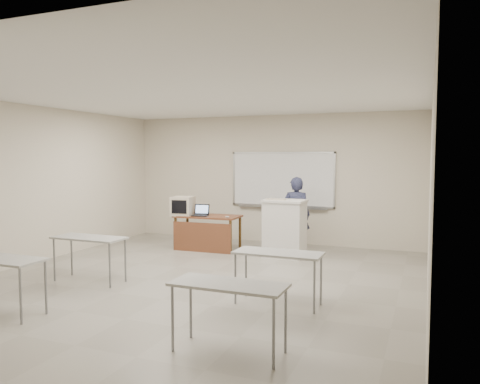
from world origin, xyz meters
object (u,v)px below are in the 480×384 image
at_px(podium, 285,228).
at_px(mouse, 227,217).
at_px(crt_monitor, 183,206).
at_px(keyboard, 276,199).
at_px(instructor_desk, 206,226).
at_px(laptop, 201,213).
at_px(whiteboard, 282,180).
at_px(presenter, 296,215).

height_order(podium, mouse, podium).
bearing_deg(podium, crt_monitor, -177.75).
relative_size(crt_monitor, keyboard, 1.22).
relative_size(instructor_desk, laptop, 4.24).
xyz_separation_m(podium, keyboard, (-0.15, -0.12, 0.59)).
height_order(instructor_desk, laptop, laptop).
distance_m(crt_monitor, mouse, 1.12).
height_order(instructor_desk, crt_monitor, crt_monitor).
distance_m(laptop, mouse, 0.66).
height_order(podium, keyboard, keyboard).
relative_size(instructor_desk, keyboard, 3.45).
distance_m(crt_monitor, laptop, 0.47).
xyz_separation_m(whiteboard, keyboard, (0.35, -1.59, -0.31)).
relative_size(laptop, keyboard, 0.82).
height_order(whiteboard, presenter, whiteboard).
bearing_deg(whiteboard, instructor_desk, -130.72).
bearing_deg(mouse, crt_monitor, -165.43).
bearing_deg(podium, keyboard, -139.70).
xyz_separation_m(whiteboard, podium, (0.50, -1.47, -0.90)).
bearing_deg(crt_monitor, whiteboard, 30.50).
distance_m(instructor_desk, presenter, 1.96).
bearing_deg(presenter, whiteboard, -63.81).
distance_m(podium, mouse, 1.24).
relative_size(whiteboard, podium, 2.14).
height_order(whiteboard, laptop, whiteboard).
bearing_deg(presenter, laptop, 9.56).
height_order(podium, laptop, podium).
relative_size(instructor_desk, presenter, 0.87).
xyz_separation_m(whiteboard, instructor_desk, (-1.27, -1.48, -0.94)).
bearing_deg(podium, laptop, -177.61).
xyz_separation_m(podium, mouse, (-1.22, -0.10, 0.18)).
bearing_deg(laptop, keyboard, -12.81).
distance_m(whiteboard, crt_monitor, 2.41).
bearing_deg(keyboard, crt_monitor, 178.16).
xyz_separation_m(instructor_desk, mouse, (0.55, -0.09, 0.23)).
xyz_separation_m(instructor_desk, presenter, (1.87, 0.54, 0.26)).
bearing_deg(instructor_desk, keyboard, -5.89).
distance_m(crt_monitor, presenter, 2.48).
relative_size(crt_monitor, mouse, 5.42).
bearing_deg(mouse, laptop, -168.16).
distance_m(podium, crt_monitor, 2.35).
distance_m(whiteboard, keyboard, 1.65).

